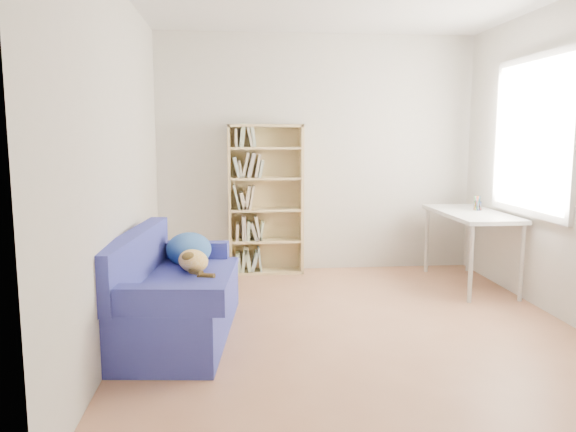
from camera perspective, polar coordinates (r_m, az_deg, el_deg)
The scene contains 6 objects.
ground at distance 4.55m, azimuth 6.53°, elevation -11.19°, with size 4.00×4.00×0.00m, color #A26A49.
room_shell at distance 4.35m, azimuth 8.08°, elevation 9.81°, with size 3.54×4.04×2.62m.
sofa at distance 4.40m, azimuth -11.48°, elevation -7.73°, with size 0.93×1.68×0.79m.
bookshelf at distance 6.11m, azimuth -2.29°, elevation 1.09°, with size 0.81×0.25×1.62m.
desk at distance 5.89m, azimuth 18.11°, elevation -0.27°, with size 0.58×1.27×0.75m.
pen_cup at distance 6.01m, azimuth 18.70°, elevation 1.09°, with size 0.08×0.08×0.15m.
Camera 1 is at (-0.91, -4.19, 1.51)m, focal length 35.00 mm.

